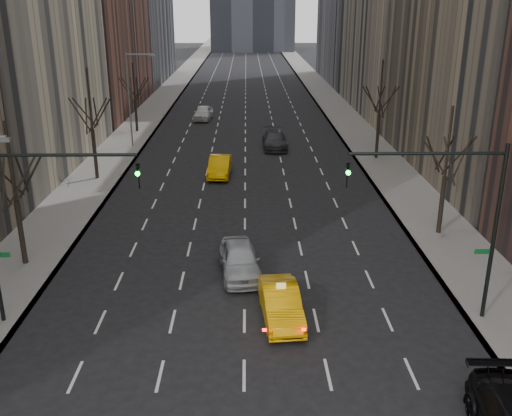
{
  "coord_description": "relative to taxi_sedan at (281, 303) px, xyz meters",
  "views": [
    {
      "loc": [
        0.16,
        -10.5,
        13.56
      ],
      "look_at": [
        0.61,
        17.32,
        3.5
      ],
      "focal_mm": 40.0,
      "sensor_mm": 36.0,
      "label": 1
    }
  ],
  "objects": [
    {
      "name": "taxi_sedan",
      "position": [
        0.0,
        0.0,
        0.0
      ],
      "size": [
        2.03,
        4.81,
        1.54
      ],
      "primitive_type": "imported",
      "rotation": [
        0.0,
        0.0,
        0.09
      ],
      "color": "#FFAD05",
      "rests_on": "ground"
    },
    {
      "name": "sidewalk_right",
      "position": [
        10.6,
        57.81,
        -0.7
      ],
      "size": [
        4.5,
        320.0,
        0.15
      ],
      "primitive_type": "cube",
      "color": "slate",
      "rests_on": "ground"
    },
    {
      "name": "tree_lw_b",
      "position": [
        -13.65,
        5.81,
        2.95
      ],
      "size": [
        3.36,
        3.5,
        7.82
      ],
      "color": "black",
      "rests_on": "ground"
    },
    {
      "name": "tree_lw_d",
      "position": [
        -13.65,
        39.81,
        2.79
      ],
      "size": [
        3.36,
        3.5,
        7.36
      ],
      "color": "black",
      "rests_on": "ground"
    },
    {
      "name": "tree_lw_c",
      "position": [
        -13.65,
        21.81,
        3.26
      ],
      "size": [
        3.36,
        3.5,
        8.74
      ],
      "color": "black",
      "rests_on": "ground"
    },
    {
      "name": "silver_sedan_ahead",
      "position": [
        -1.91,
        4.52,
        0.07
      ],
      "size": [
        2.55,
        5.13,
        1.68
      ],
      "primitive_type": "imported",
      "rotation": [
        0.0,
        0.0,
        0.12
      ],
      "color": "#A6A9AE",
      "rests_on": "ground"
    },
    {
      "name": "far_suv_grey",
      "position": [
        1.25,
        32.27,
        0.05
      ],
      "size": [
        2.4,
        5.71,
        1.65
      ],
      "primitive_type": "imported",
      "rotation": [
        0.0,
        0.0,
        0.02
      ],
      "color": "#303035",
      "rests_on": "ground"
    },
    {
      "name": "far_taxi",
      "position": [
        -3.75,
        22.8,
        0.03
      ],
      "size": [
        1.92,
        4.94,
        1.61
      ],
      "primitive_type": "imported",
      "rotation": [
        0.0,
        0.0,
        -0.04
      ],
      "color": "#FBB205",
      "rests_on": "ground"
    },
    {
      "name": "traffic_mast_right",
      "position": [
        7.45,
        -0.2,
        4.72
      ],
      "size": [
        6.69,
        0.39,
        8.0
      ],
      "color": "black",
      "rests_on": "ground"
    },
    {
      "name": "traffic_mast_left",
      "position": [
        -10.76,
        -0.2,
        4.72
      ],
      "size": [
        6.69,
        0.39,
        8.0
      ],
      "color": "black",
      "rests_on": "ground"
    },
    {
      "name": "sidewalk_left",
      "position": [
        -13.9,
        57.81,
        -0.7
      ],
      "size": [
        4.5,
        320.0,
        0.15
      ],
      "primitive_type": "cube",
      "color": "slate",
      "rests_on": "ground"
    },
    {
      "name": "tree_rw_c",
      "position": [
        10.35,
        27.81,
        3.26
      ],
      "size": [
        3.36,
        3.5,
        8.74
      ],
      "color": "black",
      "rests_on": "ground"
    },
    {
      "name": "streetlight_far",
      "position": [
        -12.49,
        32.81,
        4.85
      ],
      "size": [
        2.83,
        0.22,
        9.0
      ],
      "color": "slate",
      "rests_on": "ground"
    },
    {
      "name": "far_car_white",
      "position": [
        -6.79,
        46.79,
        0.07
      ],
      "size": [
        2.44,
        5.1,
        1.68
      ],
      "primitive_type": "imported",
      "rotation": [
        0.0,
        0.0,
        -0.09
      ],
      "color": "white",
      "rests_on": "ground"
    },
    {
      "name": "tree_rw_b",
      "position": [
        10.35,
        9.81,
        2.95
      ],
      "size": [
        3.36,
        3.5,
        7.82
      ],
      "color": "black",
      "rests_on": "ground"
    }
  ]
}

